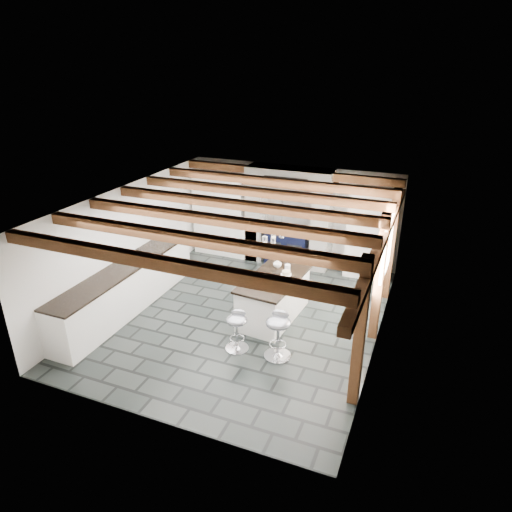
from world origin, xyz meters
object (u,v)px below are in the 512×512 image
at_px(range_cooker, 288,244).
at_px(kitchen_island, 274,297).
at_px(bar_stool_far, 237,326).
at_px(bar_stool_near, 278,330).

distance_m(range_cooker, kitchen_island, 2.57).
bearing_deg(bar_stool_far, range_cooker, 79.11).
height_order(kitchen_island, bar_stool_near, kitchen_island).
xyz_separation_m(kitchen_island, bar_stool_near, (0.50, -1.17, 0.10)).
bearing_deg(bar_stool_far, kitchen_island, 64.11).
bearing_deg(kitchen_island, bar_stool_far, -94.64).
bearing_deg(bar_stool_far, bar_stool_near, -11.67).
height_order(range_cooker, bar_stool_far, range_cooker).
distance_m(kitchen_island, bar_stool_far, 1.24).
distance_m(range_cooker, bar_stool_far, 3.75).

